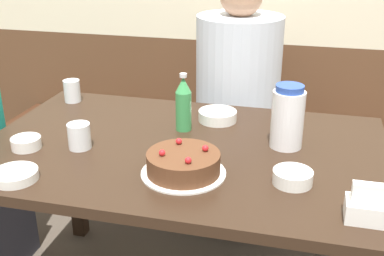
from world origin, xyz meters
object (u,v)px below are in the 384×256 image
object	(u,v)px
birthday_cake	(183,164)
bowl_sauce_shallow	(15,175)
glass_tumbler_short	(72,91)
person_grey_tee	(237,107)
soju_bottle	(183,104)
bowl_side_dish	(26,143)
water_pitcher	(288,117)
bowl_rice_small	(293,177)
napkin_holder	(368,207)
bowl_soup_white	(218,116)
bench_seat	(223,171)
glass_water_tall	(79,136)

from	to	relation	value
birthday_cake	bowl_sauce_shallow	size ratio (longest dim) A/B	1.93
glass_tumbler_short	person_grey_tee	size ratio (longest dim) A/B	0.08
soju_bottle	bowl_side_dish	xyz separation A→B (m)	(-0.48, -0.29, -0.08)
water_pitcher	bowl_rice_small	world-z (taller)	water_pitcher
napkin_holder	bowl_soup_white	size ratio (longest dim) A/B	0.74
bench_seat	glass_tumbler_short	size ratio (longest dim) A/B	25.58
soju_bottle	person_grey_tee	distance (m)	0.61
glass_water_tall	person_grey_tee	distance (m)	0.91
soju_bottle	bowl_side_dish	world-z (taller)	soju_bottle
glass_tumbler_short	person_grey_tee	bearing A→B (deg)	29.68
bowl_soup_white	bowl_side_dish	distance (m)	0.71
birthday_cake	glass_water_tall	size ratio (longest dim) A/B	2.97
bowl_side_dish	glass_water_tall	distance (m)	0.18
birthday_cake	soju_bottle	xyz separation A→B (m)	(-0.09, 0.34, 0.07)
glass_water_tall	bowl_soup_white	bearing A→B (deg)	41.48
person_grey_tee	birthday_cake	bearing A→B (deg)	-1.52
bench_seat	water_pitcher	distance (m)	1.03
soju_bottle	glass_water_tall	xyz separation A→B (m)	(-0.30, -0.24, -0.06)
bench_seat	person_grey_tee	size ratio (longest dim) A/B	1.92
bowl_soup_white	water_pitcher	bearing A→B (deg)	-32.36
soju_bottle	bowl_soup_white	world-z (taller)	soju_bottle
bowl_side_dish	person_grey_tee	distance (m)	1.04
person_grey_tee	water_pitcher	bearing A→B (deg)	23.20
birthday_cake	glass_tumbler_short	world-z (taller)	glass_tumbler_short
birthday_cake	water_pitcher	world-z (taller)	water_pitcher
bowl_soup_white	bowl_sauce_shallow	xyz separation A→B (m)	(-0.49, -0.61, -0.01)
bowl_soup_white	person_grey_tee	bearing A→B (deg)	88.85
bowl_soup_white	glass_tumbler_short	bearing A→B (deg)	174.09
bowl_soup_white	bowl_side_dish	size ratio (longest dim) A/B	1.48
bench_seat	glass_water_tall	world-z (taller)	glass_water_tall
birthday_cake	water_pitcher	xyz separation A→B (m)	(0.29, 0.28, 0.07)
bowl_soup_white	bowl_rice_small	size ratio (longest dim) A/B	1.26
bench_seat	bowl_side_dish	bearing A→B (deg)	-117.59
birthday_cake	napkin_holder	size ratio (longest dim) A/B	2.37
water_pitcher	bowl_rice_small	bearing A→B (deg)	-81.61
napkin_holder	soju_bottle	bearing A→B (deg)	142.91
water_pitcher	soju_bottle	world-z (taller)	water_pitcher
bowl_rice_small	person_grey_tee	world-z (taller)	person_grey_tee
birthday_cake	person_grey_tee	size ratio (longest dim) A/B	0.21
soju_bottle	glass_tumbler_short	distance (m)	0.58
birthday_cake	glass_tumbler_short	bearing A→B (deg)	140.68
bench_seat	napkin_holder	distance (m)	1.40
napkin_holder	glass_water_tall	bearing A→B (deg)	166.40
birthday_cake	bowl_side_dish	distance (m)	0.57
water_pitcher	bowl_side_dish	distance (m)	0.89
bowl_rice_small	bowl_side_dish	size ratio (longest dim) A/B	1.17
bowl_rice_small	glass_tumbler_short	distance (m)	1.08
birthday_cake	bowl_sauce_shallow	bearing A→B (deg)	-161.73
bowl_side_dish	bowl_rice_small	bearing A→B (deg)	-1.63
bowl_sauce_shallow	bowl_soup_white	bearing A→B (deg)	51.16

